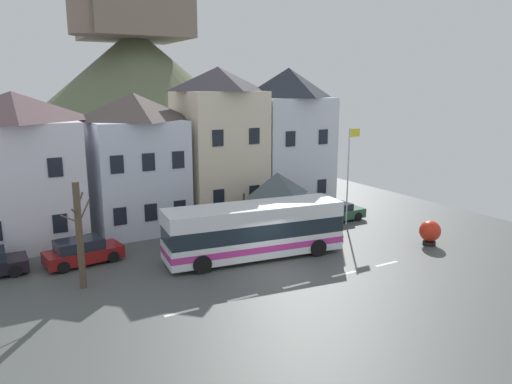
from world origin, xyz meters
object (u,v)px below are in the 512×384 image
object	(u,v)px
transit_bus	(254,231)
townhouse_03	(288,140)
townhouse_00	(19,170)
townhouse_01	(136,163)
pedestrian_00	(340,221)
pedestrian_02	(303,226)
flagpole	(349,169)
bus_shelter	(277,184)
bare_tree_01	(79,235)
hilltop_castle	(137,98)
pedestrian_01	(308,222)
parked_car_01	(334,212)
public_bench	(250,220)
harbour_buoy	(430,232)
townhouse_02	(219,144)
parked_car_00	(82,252)

from	to	relation	value
transit_bus	townhouse_03	bearing A→B (deg)	54.41
townhouse_00	townhouse_01	xyz separation A→B (m)	(7.11, -0.13, -0.07)
townhouse_03	pedestrian_00	size ratio (longest dim) A/B	6.77
pedestrian_02	flagpole	bearing A→B (deg)	13.98
townhouse_00	townhouse_03	size ratio (longest dim) A/B	0.85
bus_shelter	bare_tree_01	size ratio (longest dim) A/B	0.76
pedestrian_02	pedestrian_00	bearing A→B (deg)	-5.60
hilltop_castle	pedestrian_01	bearing A→B (deg)	-85.94
flagpole	townhouse_03	bearing A→B (deg)	101.40
hilltop_castle	pedestrian_00	distance (m)	32.30
townhouse_01	pedestrian_01	size ratio (longest dim) A/B	5.85
pedestrian_01	bus_shelter	bearing A→B (deg)	123.15
parked_car_01	bare_tree_01	world-z (taller)	bare_tree_01
public_bench	harbour_buoy	world-z (taller)	harbour_buoy
townhouse_00	flagpole	world-z (taller)	townhouse_00
parked_car_01	pedestrian_02	bearing A→B (deg)	-153.15
townhouse_00	townhouse_01	distance (m)	7.11
hilltop_castle	bus_shelter	bearing A→B (deg)	-88.18
townhouse_02	parked_car_01	distance (m)	9.69
townhouse_03	flagpole	xyz separation A→B (m)	(1.20, -5.94, -1.52)
public_bench	bare_tree_01	bearing A→B (deg)	-156.63
parked_car_00	pedestrian_01	size ratio (longest dim) A/B	2.72
townhouse_01	bare_tree_01	size ratio (longest dim) A/B	1.75
bus_shelter	pedestrian_00	distance (m)	4.85
townhouse_01	townhouse_03	xyz separation A→B (m)	(11.97, -0.18, 0.89)
parked_car_00	pedestrian_00	distance (m)	16.25
hilltop_castle	parked_car_01	xyz separation A→B (m)	(5.69, -28.67, -7.63)
bus_shelter	pedestrian_02	world-z (taller)	bus_shelter
townhouse_00	pedestrian_00	xyz separation A→B (m)	(18.48, -7.67, -3.85)
hilltop_castle	parked_car_00	xyz separation A→B (m)	(-11.86, -28.70, -7.59)
townhouse_00	bus_shelter	distance (m)	16.05
townhouse_00	townhouse_03	bearing A→B (deg)	-0.94
townhouse_03	harbour_buoy	size ratio (longest dim) A/B	7.07
townhouse_03	pedestrian_02	world-z (taller)	townhouse_03
parked_car_01	bare_tree_01	bearing A→B (deg)	-169.46
parked_car_00	parked_car_01	xyz separation A→B (m)	(17.54, 0.03, -0.05)
townhouse_02	townhouse_01	bearing A→B (deg)	-179.99
pedestrian_01	public_bench	world-z (taller)	pedestrian_01
townhouse_00	pedestrian_00	distance (m)	20.37
bare_tree_01	parked_car_01	bearing A→B (deg)	10.72
pedestrian_00	bare_tree_01	bearing A→B (deg)	-176.68
townhouse_01	pedestrian_02	bearing A→B (deg)	-40.38
parked_car_00	pedestrian_01	distance (m)	14.11
townhouse_02	bus_shelter	bearing A→B (deg)	-68.43
townhouse_00	bare_tree_01	xyz separation A→B (m)	(1.79, -8.64, -1.98)
townhouse_03	transit_bus	world-z (taller)	townhouse_03
hilltop_castle	townhouse_01	bearing A→B (deg)	-106.88
hilltop_castle	harbour_buoy	size ratio (longest dim) A/B	24.47
townhouse_03	bare_tree_01	distance (m)	19.39
townhouse_01	transit_bus	distance (m)	10.22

